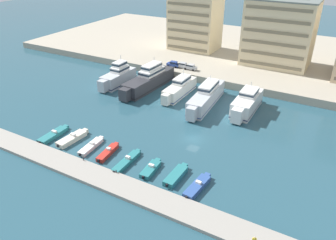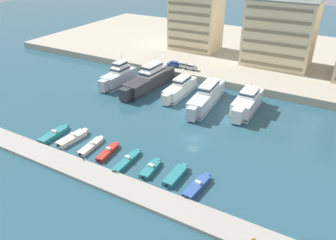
{
  "view_description": "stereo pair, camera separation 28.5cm",
  "coord_description": "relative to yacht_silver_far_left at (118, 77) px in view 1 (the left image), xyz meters",
  "views": [
    {
      "loc": [
        24.7,
        -55.37,
        37.46
      ],
      "look_at": [
        -6.76,
        0.72,
        2.5
      ],
      "focal_mm": 35.0,
      "sensor_mm": 36.0,
      "label": 1
    },
    {
      "loc": [
        24.95,
        -55.23,
        37.46
      ],
      "look_at": [
        -6.76,
        0.72,
        2.5
      ],
      "focal_mm": 35.0,
      "sensor_mm": 36.0,
      "label": 2
    }
  ],
  "objects": [
    {
      "name": "ground_plane",
      "position": [
        32.87,
        -16.97,
        -2.49
      ],
      "size": [
        400.0,
        400.0,
        0.0
      ],
      "primitive_type": "plane",
      "color": "#285160"
    },
    {
      "name": "quay_promenade",
      "position": [
        32.87,
        47.68,
        -1.38
      ],
      "size": [
        180.0,
        70.0,
        2.21
      ],
      "primitive_type": "cube",
      "color": "#ADA38E",
      "rests_on": "ground"
    },
    {
      "name": "pier_dock",
      "position": [
        32.87,
        -37.63,
        -2.17
      ],
      "size": [
        120.0,
        5.01,
        0.64
      ],
      "primitive_type": "cube",
      "color": "#9E998E",
      "rests_on": "ground"
    },
    {
      "name": "yacht_silver_far_left",
      "position": [
        0.0,
        0.0,
        0.0
      ],
      "size": [
        4.56,
        15.22,
        8.56
      ],
      "color": "silver",
      "rests_on": "ground"
    },
    {
      "name": "yacht_charcoal_left",
      "position": [
        9.39,
        2.21,
        0.04
      ],
      "size": [
        6.01,
        23.19,
        8.64
      ],
      "color": "#333338",
      "rests_on": "ground"
    },
    {
      "name": "yacht_ivory_mid_left",
      "position": [
        19.49,
        2.08,
        -0.48
      ],
      "size": [
        3.75,
        16.62,
        6.73
      ],
      "color": "silver",
      "rests_on": "ground"
    },
    {
      "name": "yacht_silver_center_left",
      "position": [
        28.41,
        -0.17,
        -0.19
      ],
      "size": [
        5.23,
        21.37,
        7.36
      ],
      "color": "silver",
      "rests_on": "ground"
    },
    {
      "name": "yacht_white_center",
      "position": [
        38.67,
        1.41,
        -0.2
      ],
      "size": [
        4.73,
        16.33,
        7.25
      ],
      "color": "white",
      "rests_on": "ground"
    },
    {
      "name": "motorboat_teal_far_left",
      "position": [
        5.62,
        -31.06,
        -2.05
      ],
      "size": [
        2.36,
        8.37,
        1.26
      ],
      "color": "teal",
      "rests_on": "ground"
    },
    {
      "name": "motorboat_cream_left",
      "position": [
        10.48,
        -30.29,
        -1.95
      ],
      "size": [
        2.74,
        8.18,
        1.57
      ],
      "color": "beige",
      "rests_on": "ground"
    },
    {
      "name": "motorboat_white_mid_left",
      "position": [
        15.9,
        -30.55,
        -2.08
      ],
      "size": [
        2.24,
        7.71,
        1.18
      ],
      "color": "white",
      "rests_on": "ground"
    },
    {
      "name": "motorboat_red_center_left",
      "position": [
        20.39,
        -30.7,
        -2.03
      ],
      "size": [
        2.19,
        7.08,
        1.34
      ],
      "color": "red",
      "rests_on": "ground"
    },
    {
      "name": "motorboat_teal_center",
      "position": [
        25.45,
        -31.31,
        -2.07
      ],
      "size": [
        1.78,
        8.54,
        1.34
      ],
      "color": "teal",
      "rests_on": "ground"
    },
    {
      "name": "motorboat_teal_center_right",
      "position": [
        30.76,
        -31.07,
        -2.05
      ],
      "size": [
        2.27,
        6.44,
        1.29
      ],
      "color": "teal",
      "rests_on": "ground"
    },
    {
      "name": "motorboat_teal_mid_right",
      "position": [
        35.84,
        -30.6,
        -1.98
      ],
      "size": [
        2.05,
        7.22,
        1.01
      ],
      "color": "teal",
      "rests_on": "ground"
    },
    {
      "name": "motorboat_blue_right",
      "position": [
        40.44,
        -31.41,
        -2.0
      ],
      "size": [
        2.48,
        7.76,
        1.35
      ],
      "color": "#33569E",
      "rests_on": "ground"
    },
    {
      "name": "car_blue_far_left",
      "position": [
        9.74,
        16.42,
        0.7
      ],
      "size": [
        4.12,
        1.97,
        1.8
      ],
      "color": "#28428E",
      "rests_on": "quay_promenade"
    },
    {
      "name": "car_silver_left",
      "position": [
        12.86,
        16.89,
        0.7
      ],
      "size": [
        4.11,
        1.95,
        1.8
      ],
      "color": "#B7BCC1",
      "rests_on": "quay_promenade"
    },
    {
      "name": "car_silver_mid_left",
      "position": [
        15.79,
        16.59,
        0.7
      ],
      "size": [
        4.11,
        1.93,
        1.8
      ],
      "color": "#B7BCC1",
      "rests_on": "quay_promenade"
    },
    {
      "name": "apartment_block_far_left",
      "position": [
        6.65,
        38.67,
        10.6
      ],
      "size": [
        17.44,
        12.72,
        23.62
      ],
      "color": "beige",
      "rests_on": "quay_promenade"
    },
    {
      "name": "apartment_block_left",
      "position": [
        37.46,
        35.68,
        10.08
      ],
      "size": [
        21.03,
        15.25,
        22.62
      ],
      "color": "beige",
      "rests_on": "quay_promenade"
    },
    {
      "name": "pedestrian_near_edge",
      "position": [
        52.47,
        -39.06,
        -0.93
      ],
      "size": [
        0.56,
        0.35,
        1.54
      ],
      "color": "#282D3D",
      "rests_on": "pier_dock"
    },
    {
      "name": "bollard_west",
      "position": [
        18.17,
        -35.37,
        -1.52
      ],
      "size": [
        0.2,
        0.2,
        0.61
      ],
      "color": "#2D2D33",
      "rests_on": "pier_dock"
    },
    {
      "name": "bollard_west_mid",
      "position": [
        26.04,
        -35.37,
        -1.52
      ],
      "size": [
        0.2,
        0.2,
        0.61
      ],
      "color": "#2D2D33",
      "rests_on": "pier_dock"
    }
  ]
}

